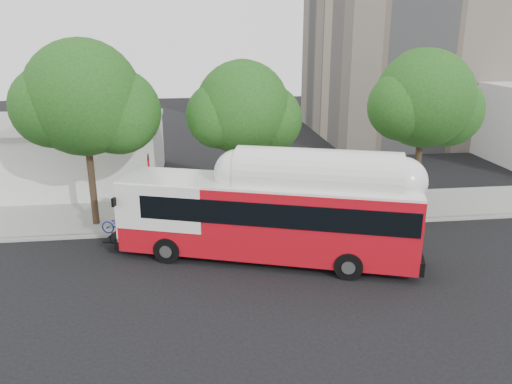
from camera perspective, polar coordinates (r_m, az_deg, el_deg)
ground at (r=22.97m, az=2.64°, el=-7.85°), size 120.00×120.00×0.00m
sidewalk at (r=28.86m, az=0.43°, el=-2.17°), size 60.00×5.00×0.15m
curb_strip at (r=26.46m, az=1.19°, el=-4.08°), size 60.00×0.30×0.15m
red_curb_segment at (r=26.21m, az=-5.33°, el=-4.37°), size 10.00×0.32×0.16m
street_tree_left at (r=26.59m, az=-18.05°, el=9.75°), size 6.67×5.80×9.74m
street_tree_mid at (r=26.91m, az=-0.68°, el=9.19°), size 5.75×5.00×8.62m
street_tree_right at (r=29.56m, az=19.37°, el=9.67°), size 6.21×5.40×9.18m
low_commercial_bldg at (r=36.72m, az=-23.53°, el=4.08°), size 16.20×10.20×4.25m
transit_bus at (r=22.43m, az=1.47°, el=-3.02°), size 14.26×6.94×4.21m
signal_pole at (r=26.23m, az=-11.97°, el=-0.01°), size 0.12×0.38×4.07m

